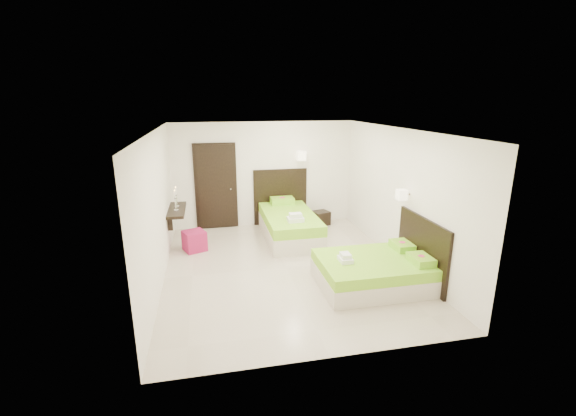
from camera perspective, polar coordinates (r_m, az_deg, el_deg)
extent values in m
plane|color=beige|center=(7.49, -0.28, -8.79)|extent=(5.50, 5.50, 0.00)
cube|color=beige|center=(8.96, 0.20, -3.30)|extent=(1.14, 2.28, 0.36)
cube|color=#78C920|center=(8.87, 0.20, -1.49)|extent=(1.13, 2.26, 0.23)
cube|color=black|center=(9.85, -1.15, 1.69)|extent=(1.37, 0.05, 1.43)
cube|color=#8DD827|center=(9.62, -0.86, 1.10)|extent=(0.57, 0.39, 0.16)
cylinder|color=#F03871|center=(9.60, -0.87, 1.57)|extent=(0.14, 0.14, 0.00)
cube|color=white|center=(8.24, 1.12, -1.70)|extent=(0.34, 0.25, 0.09)
cube|color=white|center=(8.21, 1.12, -1.09)|extent=(0.26, 0.19, 0.09)
cube|color=#F6E9CA|center=(9.61, 1.98, 7.74)|extent=(0.21, 0.21, 0.23)
cylinder|color=#2D2116|center=(9.69, 1.86, 7.80)|extent=(0.03, 0.16, 0.03)
cube|color=beige|center=(6.93, 12.39, -9.93)|extent=(1.86, 1.39, 0.30)
cube|color=#78C920|center=(6.83, 12.51, -8.11)|extent=(1.84, 1.38, 0.19)
cube|color=black|center=(7.17, 19.20, -5.85)|extent=(0.05, 1.58, 1.16)
cube|color=#8DD827|center=(6.82, 19.10, -7.24)|extent=(0.32, 0.46, 0.13)
cylinder|color=#F03871|center=(6.80, 19.15, -6.72)|extent=(0.11, 0.11, 0.00)
cube|color=#8DD827|center=(7.34, 16.53, -5.36)|extent=(0.32, 0.46, 0.13)
cylinder|color=#F03871|center=(7.32, 16.57, -4.87)|extent=(0.11, 0.11, 0.00)
cube|color=white|center=(6.60, 8.49, -7.56)|extent=(0.20, 0.28, 0.07)
cube|color=white|center=(6.57, 8.52, -6.96)|extent=(0.15, 0.21, 0.07)
cube|color=#F6E9CA|center=(7.32, 16.49, 1.91)|extent=(0.17, 0.17, 0.19)
cylinder|color=#2D2116|center=(7.36, 17.04, 1.93)|extent=(0.16, 0.03, 0.03)
cube|color=black|center=(9.92, 4.87, -1.48)|extent=(0.48, 0.45, 0.35)
cube|color=#941344|center=(8.46, -13.69, -4.75)|extent=(0.55, 0.55, 0.43)
cube|color=black|center=(9.61, -10.63, 3.12)|extent=(1.02, 0.06, 2.14)
cube|color=black|center=(9.57, -10.62, 3.07)|extent=(0.88, 0.04, 2.06)
cylinder|color=silver|center=(9.56, -8.50, 2.85)|extent=(0.03, 0.10, 0.03)
cube|color=black|center=(8.61, -16.16, -0.30)|extent=(0.35, 1.20, 0.06)
cube|color=black|center=(8.23, -17.08, -2.20)|extent=(0.10, 0.04, 0.30)
cube|color=black|center=(9.09, -16.63, -0.47)|extent=(0.10, 0.04, 0.30)
cylinder|color=silver|center=(8.46, -16.24, -0.31)|extent=(0.10, 0.10, 0.02)
cylinder|color=silver|center=(8.43, -16.31, 0.47)|extent=(0.02, 0.02, 0.22)
cone|color=silver|center=(8.39, -16.37, 1.33)|extent=(0.07, 0.07, 0.04)
cylinder|color=white|center=(8.37, -16.42, 1.96)|extent=(0.02, 0.02, 0.15)
sphere|color=#FFB23F|center=(8.35, -16.47, 2.53)|extent=(0.02, 0.02, 0.02)
cylinder|color=silver|center=(8.74, -16.11, 0.22)|extent=(0.10, 0.10, 0.02)
cylinder|color=silver|center=(8.71, -16.17, 0.98)|extent=(0.02, 0.02, 0.22)
cone|color=silver|center=(8.68, -16.24, 1.81)|extent=(0.07, 0.07, 0.04)
cylinder|color=white|center=(8.66, -16.29, 2.42)|extent=(0.02, 0.02, 0.15)
sphere|color=#FFB23F|center=(8.64, -16.33, 2.98)|extent=(0.02, 0.02, 0.02)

